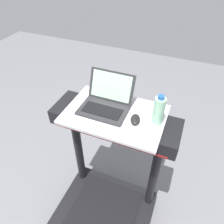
# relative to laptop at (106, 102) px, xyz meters

# --- Properties ---
(desk_board) EXTENTS (0.67, 0.45, 0.02)m
(desk_board) POSITION_rel_laptop_xyz_m (0.08, -0.04, -0.05)
(desk_board) COLOR silver
(desk_board) RESTS_ON treadmill_base
(laptop) EXTENTS (0.32, 0.29, 0.22)m
(laptop) POSITION_rel_laptop_xyz_m (0.00, 0.00, 0.00)
(laptop) COLOR #2D2D30
(laptop) RESTS_ON desk_board
(computer_mouse) EXTENTS (0.08, 0.11, 0.03)m
(computer_mouse) POSITION_rel_laptop_xyz_m (0.23, -0.06, -0.03)
(computer_mouse) COLOR black
(computer_mouse) RESTS_ON desk_board
(water_bottle) EXTENTS (0.07, 0.07, 0.21)m
(water_bottle) POSITION_rel_laptop_xyz_m (0.36, -0.01, 0.05)
(water_bottle) COLOR #9EDBB2
(water_bottle) RESTS_ON desk_board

